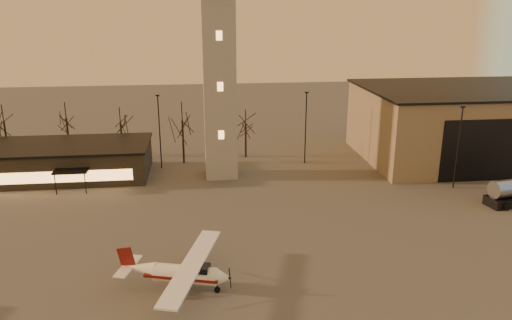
% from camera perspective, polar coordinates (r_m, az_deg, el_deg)
% --- Properties ---
extents(ground, '(220.00, 220.00, 0.00)m').
position_cam_1_polar(ground, '(38.73, -1.66, -16.29)').
color(ground, '#474442').
rests_on(ground, ground).
extents(control_tower, '(6.80, 6.80, 32.60)m').
position_cam_1_polar(control_tower, '(62.42, -4.29, 12.57)').
color(control_tower, '#9E9A96').
rests_on(control_tower, ground).
extents(hangar, '(30.60, 20.60, 10.30)m').
position_cam_1_polar(hangar, '(78.32, 23.17, 3.91)').
color(hangar, '#857257').
rests_on(hangar, ground).
extents(terminal, '(25.40, 12.20, 4.30)m').
position_cam_1_polar(terminal, '(69.70, -22.46, -0.09)').
color(terminal, black).
rests_on(terminal, ground).
extents(light_poles, '(58.50, 12.25, 10.14)m').
position_cam_1_polar(light_poles, '(65.23, -3.68, 3.05)').
color(light_poles, black).
rests_on(light_poles, ground).
extents(tree_row, '(37.20, 9.20, 8.80)m').
position_cam_1_polar(tree_row, '(73.81, -15.15, 4.59)').
color(tree_row, black).
rests_on(tree_row, ground).
extents(cessna_front, '(9.71, 12.02, 3.34)m').
position_cam_1_polar(cessna_front, '(40.30, -7.85, -13.10)').
color(cessna_front, white).
rests_on(cessna_front, ground).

